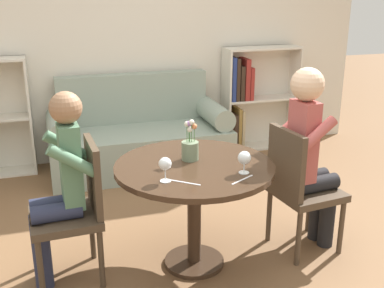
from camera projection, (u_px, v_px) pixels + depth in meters
name	position (u px, v px, depth m)	size (l,w,h in m)	color
ground_plane	(194.00, 263.00, 3.26)	(16.00, 16.00, 0.00)	brown
back_wall	(127.00, 29.00, 4.89)	(5.20, 0.05, 2.70)	silver
round_table	(194.00, 183.00, 3.07)	(1.02, 1.02, 0.72)	#382619
couch	(139.00, 138.00, 4.84)	(1.76, 0.80, 0.92)	gray
bookshelf_right	(250.00, 99.00, 5.37)	(0.85, 0.28, 1.14)	silver
chair_left	(76.00, 206.00, 2.97)	(0.44, 0.44, 0.90)	#473828
chair_right	(299.00, 185.00, 3.28)	(0.47, 0.47, 0.90)	#473828
person_left	(59.00, 186.00, 2.89)	(0.43, 0.35, 1.22)	#282D47
person_right	(310.00, 154.00, 3.25)	(0.44, 0.37, 1.30)	black
wine_glass_left	(165.00, 165.00, 2.74)	(0.08, 0.08, 0.15)	white
wine_glass_right	(244.00, 159.00, 2.87)	(0.08, 0.08, 0.14)	white
flower_vase	(190.00, 147.00, 3.08)	(0.11, 0.11, 0.27)	gray
knife_left_setting	(242.00, 180.00, 2.79)	(0.17, 0.10, 0.00)	silver
fork_left_setting	(185.00, 182.00, 2.75)	(0.15, 0.13, 0.00)	silver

